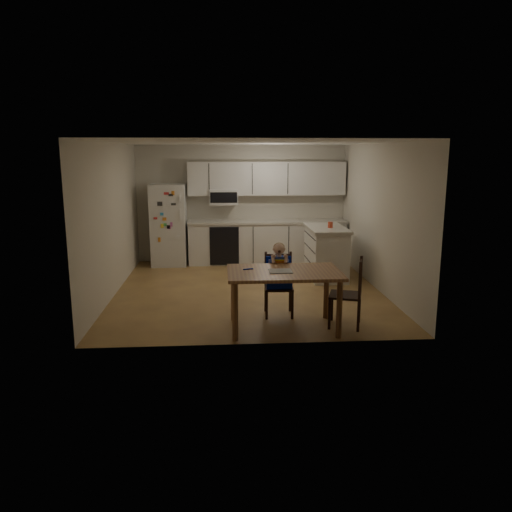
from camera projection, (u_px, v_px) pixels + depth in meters
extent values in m
cube|color=brown|center=(248.00, 290.00, 8.66)|extent=(4.50, 5.00, 0.01)
cube|color=beige|center=(242.00, 204.00, 10.84)|extent=(4.50, 0.02, 2.50)
cube|color=beige|center=(112.00, 220.00, 8.25)|extent=(0.02, 5.00, 2.50)
cube|color=beige|center=(379.00, 217.00, 8.56)|extent=(0.02, 5.00, 2.50)
cube|color=white|center=(248.00, 142.00, 8.15)|extent=(4.50, 5.00, 0.01)
cube|color=silver|center=(169.00, 225.00, 10.48)|extent=(0.72, 0.70, 1.70)
cube|color=silver|center=(267.00, 243.00, 10.75)|extent=(3.34, 0.60, 0.86)
cube|color=beige|center=(267.00, 222.00, 10.65)|extent=(3.37, 0.62, 0.05)
cube|color=black|center=(224.00, 246.00, 10.39)|extent=(0.60, 0.02, 0.80)
cube|color=silver|center=(267.00, 178.00, 10.60)|extent=(3.34, 0.34, 0.70)
cube|color=silver|center=(224.00, 197.00, 10.59)|extent=(0.60, 0.38, 0.33)
cube|color=silver|center=(326.00, 254.00, 9.47)|extent=(0.62, 1.25, 0.92)
cube|color=beige|center=(327.00, 228.00, 9.37)|extent=(0.69, 1.31, 0.05)
cylinder|color=#C84126|center=(330.00, 225.00, 9.25)|extent=(0.09, 0.09, 0.11)
cube|color=brown|center=(284.00, 272.00, 6.60)|extent=(1.50, 0.96, 0.04)
cylinder|color=brown|center=(235.00, 312.00, 6.24)|extent=(0.07, 0.07, 0.76)
cylinder|color=brown|center=(233.00, 294.00, 7.02)|extent=(0.07, 0.07, 0.76)
cylinder|color=brown|center=(339.00, 310.00, 6.34)|extent=(0.07, 0.07, 0.76)
cylinder|color=brown|center=(326.00, 293.00, 7.11)|extent=(0.07, 0.07, 0.76)
cube|color=silver|center=(280.00, 271.00, 6.56)|extent=(0.30, 0.26, 0.01)
cylinder|color=#0820AB|center=(247.00, 269.00, 6.66)|extent=(0.12, 0.06, 0.02)
cube|color=black|center=(279.00, 288.00, 7.23)|extent=(0.42, 0.42, 0.03)
cube|color=black|center=(267.00, 306.00, 7.09)|extent=(0.04, 0.04, 0.40)
cube|color=black|center=(266.00, 298.00, 7.44)|extent=(0.04, 0.04, 0.40)
cube|color=black|center=(292.00, 306.00, 7.09)|extent=(0.04, 0.04, 0.40)
cube|color=black|center=(290.00, 298.00, 7.45)|extent=(0.04, 0.04, 0.40)
cube|color=black|center=(278.00, 268.00, 7.35)|extent=(0.40, 0.05, 0.48)
cube|color=#0820AB|center=(279.00, 283.00, 7.21)|extent=(0.38, 0.34, 0.10)
cube|color=#0820AB|center=(278.00, 267.00, 7.30)|extent=(0.37, 0.07, 0.33)
cube|color=#555EC2|center=(279.00, 280.00, 7.18)|extent=(0.30, 0.26, 0.02)
cube|color=#254EB0|center=(279.00, 265.00, 7.17)|extent=(0.22, 0.14, 0.25)
cube|color=#D24B22|center=(279.00, 266.00, 7.11)|extent=(0.18, 0.02, 0.19)
sphere|color=beige|center=(279.00, 249.00, 7.11)|extent=(0.17, 0.17, 0.16)
ellipsoid|color=olive|center=(279.00, 248.00, 7.11)|extent=(0.17, 0.16, 0.14)
cube|color=black|center=(345.00, 295.00, 6.77)|extent=(0.53, 0.53, 0.03)
cube|color=black|center=(332.00, 306.00, 7.04)|extent=(0.04, 0.04, 0.42)
cube|color=black|center=(359.00, 308.00, 6.96)|extent=(0.04, 0.04, 0.42)
cube|color=black|center=(330.00, 314.00, 6.68)|extent=(0.04, 0.04, 0.42)
cube|color=black|center=(358.00, 316.00, 6.59)|extent=(0.04, 0.04, 0.42)
cube|color=black|center=(360.00, 277.00, 6.68)|extent=(0.16, 0.41, 0.50)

